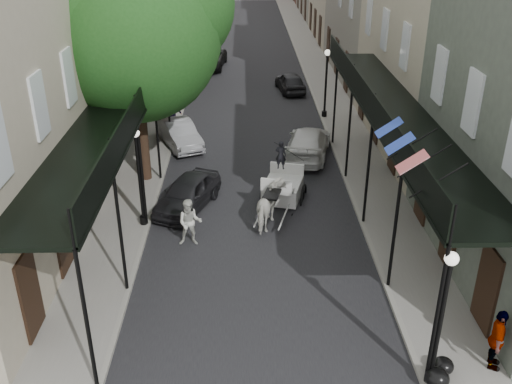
{
  "coord_description": "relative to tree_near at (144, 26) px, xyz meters",
  "views": [
    {
      "loc": [
        -0.38,
        -12.35,
        10.46
      ],
      "look_at": [
        0.01,
        5.54,
        1.6
      ],
      "focal_mm": 40.0,
      "sensor_mm": 36.0,
      "label": 1
    }
  ],
  "objects": [
    {
      "name": "ground",
      "position": [
        4.2,
        -10.18,
        -6.49
      ],
      "size": [
        140.0,
        140.0,
        0.0
      ],
      "primitive_type": "plane",
      "color": "gray",
      "rests_on": "ground"
    },
    {
      "name": "road",
      "position": [
        4.2,
        9.82,
        -6.48
      ],
      "size": [
        8.0,
        90.0,
        0.01
      ],
      "primitive_type": "cube",
      "color": "black",
      "rests_on": "ground"
    },
    {
      "name": "sidewalk_left",
      "position": [
        -0.8,
        9.82,
        -6.43
      ],
      "size": [
        2.2,
        90.0,
        0.12
      ],
      "primitive_type": "cube",
      "color": "gray",
      "rests_on": "ground"
    },
    {
      "name": "sidewalk_right",
      "position": [
        9.2,
        9.82,
        -6.43
      ],
      "size": [
        2.2,
        90.0,
        0.12
      ],
      "primitive_type": "cube",
      "color": "gray",
      "rests_on": "ground"
    },
    {
      "name": "gallery_left",
      "position": [
        -0.59,
        -3.2,
        -2.44
      ],
      "size": [
        2.2,
        18.05,
        4.88
      ],
      "color": "black",
      "rests_on": "sidewalk_left"
    },
    {
      "name": "gallery_right",
      "position": [
        8.99,
        -3.2,
        -2.44
      ],
      "size": [
        2.2,
        18.05,
        4.88
      ],
      "color": "black",
      "rests_on": "sidewalk_right"
    },
    {
      "name": "tree_near",
      "position": [
        0.0,
        0.0,
        0.0
      ],
      "size": [
        7.31,
        6.8,
        9.63
      ],
      "color": "#382619",
      "rests_on": "sidewalk_left"
    },
    {
      "name": "lamppost_right_near",
      "position": [
        8.3,
        -12.18,
        -4.44
      ],
      "size": [
        0.32,
        0.32,
        3.71
      ],
      "color": "black",
      "rests_on": "sidewalk_right"
    },
    {
      "name": "lamppost_left",
      "position": [
        0.1,
        -4.18,
        -4.44
      ],
      "size": [
        0.32,
        0.32,
        3.71
      ],
      "color": "black",
      "rests_on": "sidewalk_left"
    },
    {
      "name": "lamppost_right_far",
      "position": [
        8.3,
        7.82,
        -4.44
      ],
      "size": [
        0.32,
        0.32,
        3.71
      ],
      "color": "black",
      "rests_on": "sidewalk_right"
    },
    {
      "name": "horse",
      "position": [
        4.77,
        -4.21,
        -5.67
      ],
      "size": [
        1.36,
        2.11,
        1.64
      ],
      "primitive_type": "imported",
      "rotation": [
        0.0,
        0.0,
        2.88
      ],
      "color": "silver",
      "rests_on": "ground"
    },
    {
      "name": "carriage",
      "position": [
        5.43,
        -1.74,
        -5.42
      ],
      "size": [
        2.07,
        2.69,
        2.74
      ],
      "rotation": [
        0.0,
        0.0,
        -0.26
      ],
      "color": "black",
      "rests_on": "ground"
    },
    {
      "name": "pedestrian_walking",
      "position": [
        1.92,
        -5.45,
        -5.63
      ],
      "size": [
        0.84,
        0.66,
        1.71
      ],
      "primitive_type": "imported",
      "rotation": [
        0.0,
        0.0,
        0.02
      ],
      "color": "beige",
      "rests_on": "ground"
    },
    {
      "name": "pedestrian_sidewalk_left",
      "position": [
        -0.0,
        6.65,
        -5.59
      ],
      "size": [
        1.15,
        0.88,
        1.56
      ],
      "primitive_type": "imported",
      "rotation": [
        0.0,
        0.0,
        3.48
      ],
      "color": "gray",
      "rests_on": "sidewalk_left"
    },
    {
      "name": "pedestrian_sidewalk_right",
      "position": [
        10.0,
        -11.71,
        -5.52
      ],
      "size": [
        0.75,
        1.08,
        1.7
      ],
      "primitive_type": "imported",
      "rotation": [
        0.0,
        0.0,
        1.2
      ],
      "color": "gray",
      "rests_on": "sidewalk_right"
    },
    {
      "name": "car_left_near",
      "position": [
        1.6,
        -2.74,
        -5.85
      ],
      "size": [
        2.78,
        4.05,
        1.28
      ],
      "primitive_type": "imported",
      "rotation": [
        0.0,
        0.0,
        -0.37
      ],
      "color": "black",
      "rests_on": "ground"
    },
    {
      "name": "car_left_mid",
      "position": [
        0.64,
        3.82,
        -5.85
      ],
      "size": [
        2.75,
        4.06,
        1.27
      ],
      "primitive_type": "imported",
      "rotation": [
        0.0,
        0.0,
        0.41
      ],
      "color": "#949498",
      "rests_on": "ground"
    },
    {
      "name": "car_left_far",
      "position": [
        1.24,
        19.33,
        -5.81
      ],
      "size": [
        2.73,
        5.1,
        1.36
      ],
      "primitive_type": "imported",
      "rotation": [
        0.0,
        0.0,
        -0.1
      ],
      "color": "black",
      "rests_on": "ground"
    },
    {
      "name": "car_right_near",
      "position": [
        6.8,
        2.37,
        -5.82
      ],
      "size": [
        2.82,
        4.89,
        1.33
      ],
      "primitive_type": "imported",
      "rotation": [
        0.0,
        0.0,
        2.92
      ],
      "color": "silver",
      "rests_on": "ground"
    },
    {
      "name": "car_right_far",
      "position": [
        6.8,
        13.13,
        -5.87
      ],
      "size": [
        1.99,
        3.82,
        1.24
      ],
      "primitive_type": "imported",
      "rotation": [
        0.0,
        0.0,
        3.29
      ],
      "color": "black",
      "rests_on": "ground"
    },
    {
      "name": "trash_bags",
      "position": [
        8.51,
        -12.16,
        -6.13
      ],
      "size": [
        0.86,
        1.01,
        0.51
      ],
      "color": "black",
      "rests_on": "sidewalk_right"
    }
  ]
}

